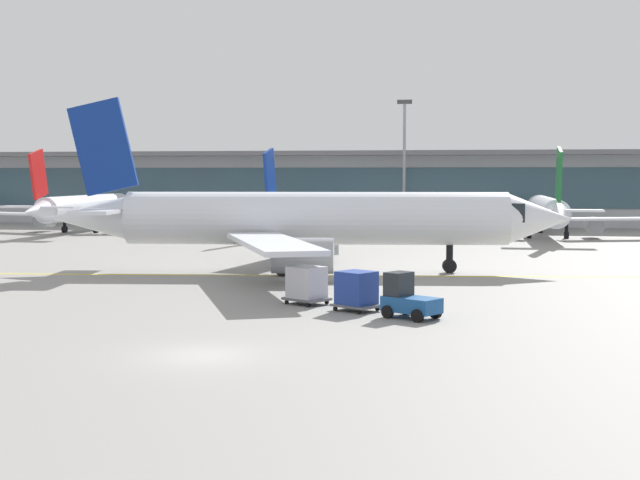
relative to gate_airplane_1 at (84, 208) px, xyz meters
name	(u,v)px	position (x,y,z in m)	size (l,w,h in m)	color
ground_plane	(202,355)	(33.88, -64.93, -2.77)	(400.00, 400.00, 0.00)	gray
taxiway_centreline_stripe	(311,275)	(33.36, -38.95, -2.77)	(110.00, 0.36, 0.01)	yellow
terminal_concourse	(395,187)	(33.88, 21.23, 2.15)	(198.38, 11.00, 9.60)	#B2B7BC
gate_airplane_1	(84,208)	(0.00, 0.00, 0.00)	(25.95, 27.80, 9.24)	silver
gate_airplane_2	(299,209)	(24.93, 0.80, 0.00)	(25.87, 27.91, 9.24)	white
gate_airplane_3	(547,211)	(51.61, -0.41, 0.00)	(25.95, 27.81, 9.24)	silver
taxiing_regional_jet	(310,220)	(32.91, -37.01, 0.78)	(35.74, 33.01, 11.84)	silver
baggage_tug	(408,299)	(40.77, -55.20, -1.88)	(2.94, 2.61, 2.10)	#194C8C
cargo_dolly_lead	(356,289)	(38.17, -53.50, -1.72)	(2.63, 2.49, 1.94)	#595B60
cargo_dolly_trailing	(307,284)	(35.38, -51.68, -1.72)	(2.63, 2.49, 1.94)	#595B60
apron_light_mast_1	(404,159)	(35.68, 13.04, 5.76)	(1.80, 0.36, 15.66)	gray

